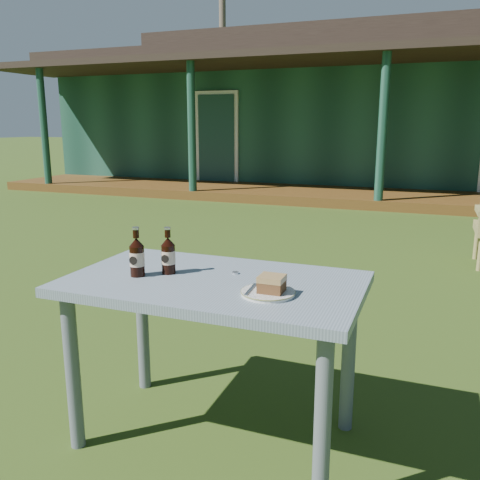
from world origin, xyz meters
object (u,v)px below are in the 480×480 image
at_px(cake_slice, 272,284).
at_px(cola_bottle_near, 168,255).
at_px(cola_bottle_far, 137,257).
at_px(plate, 268,293).
at_px(cafe_table, 214,303).

bearing_deg(cake_slice, cola_bottle_near, 166.91).
xyz_separation_m(cola_bottle_near, cola_bottle_far, (-0.10, -0.08, 0.00)).
relative_size(plate, cola_bottle_near, 1.02).
bearing_deg(plate, cake_slice, -6.65).
bearing_deg(plate, cola_bottle_near, 166.72).
xyz_separation_m(cafe_table, plate, (0.27, -0.10, 0.11)).
bearing_deg(cafe_table, plate, -21.25).
relative_size(plate, cola_bottle_far, 0.98).
height_order(cafe_table, plate, plate).
relative_size(cafe_table, plate, 5.88).
xyz_separation_m(cake_slice, cola_bottle_far, (-0.60, 0.04, 0.04)).
bearing_deg(cola_bottle_far, cola_bottle_near, 37.69).
xyz_separation_m(cafe_table, cola_bottle_near, (-0.21, 0.01, 0.18)).
height_order(cake_slice, cola_bottle_near, cola_bottle_near).
bearing_deg(cake_slice, plate, 173.35).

